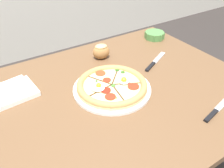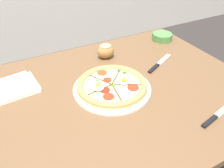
# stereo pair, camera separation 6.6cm
# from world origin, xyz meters

# --- Properties ---
(dining_table) EXTENTS (1.25, 0.90, 0.72)m
(dining_table) POSITION_xyz_m (0.00, 0.00, 0.62)
(dining_table) COLOR brown
(dining_table) RESTS_ON ground_plane
(pizza) EXTENTS (0.32, 0.32, 0.05)m
(pizza) POSITION_xyz_m (0.03, 0.02, 0.74)
(pizza) COLOR white
(pizza) RESTS_ON dining_table
(ramekin_bowl) EXTENTS (0.12, 0.12, 0.04)m
(ramekin_bowl) POSITION_xyz_m (0.52, 0.31, 0.74)
(ramekin_bowl) COLOR #4C8442
(ramekin_bowl) RESTS_ON dining_table
(napkin_folded) EXTENTS (0.19, 0.16, 0.04)m
(napkin_folded) POSITION_xyz_m (-0.33, 0.21, 0.74)
(napkin_folded) COLOR white
(napkin_folded) RESTS_ON dining_table
(bread_piece_near) EXTENTS (0.10, 0.08, 0.08)m
(bread_piece_near) POSITION_xyz_m (0.13, 0.27, 0.76)
(bread_piece_near) COLOR #A3703D
(bread_piece_near) RESTS_ON dining_table
(knife_main) EXTENTS (0.20, 0.11, 0.01)m
(knife_main) POSITION_xyz_m (0.33, 0.09, 0.72)
(knife_main) COLOR silver
(knife_main) RESTS_ON dining_table
(knife_spare) EXTENTS (0.20, 0.06, 0.01)m
(knife_spare) POSITION_xyz_m (0.30, -0.30, 0.72)
(knife_spare) COLOR silver
(knife_spare) RESTS_ON dining_table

